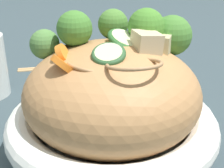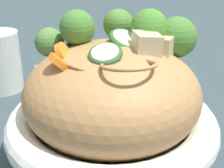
{
  "view_description": "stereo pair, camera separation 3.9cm",
  "coord_description": "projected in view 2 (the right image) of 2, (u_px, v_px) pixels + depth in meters",
  "views": [
    {
      "loc": [
        -0.17,
        0.31,
        0.25
      ],
      "look_at": [
        0.0,
        0.0,
        0.09
      ],
      "focal_mm": 51.39,
      "sensor_mm": 36.0,
      "label": 1
    },
    {
      "loc": [
        -0.2,
        0.29,
        0.25
      ],
      "look_at": [
        0.0,
        0.0,
        0.09
      ],
      "focal_mm": 51.39,
      "sensor_mm": 36.0,
      "label": 2
    }
  ],
  "objects": [
    {
      "name": "ground_plane",
      "position": [
        112.0,
        147.0,
        0.43
      ],
      "size": [
        3.0,
        3.0,
        0.0
      ],
      "primitive_type": "plane",
      "color": "#344348"
    },
    {
      "name": "serving_bowl",
      "position": [
        112.0,
        128.0,
        0.42
      ],
      "size": [
        0.27,
        0.27,
        0.06
      ],
      "color": "white",
      "rests_on": "ground_plane"
    },
    {
      "name": "noodle_heap",
      "position": [
        112.0,
        93.0,
        0.4
      ],
      "size": [
        0.22,
        0.22,
        0.13
      ],
      "color": "#B5804E",
      "rests_on": "serving_bowl"
    },
    {
      "name": "broccoli_florets",
      "position": [
        122.0,
        33.0,
        0.4
      ],
      "size": [
        0.19,
        0.14,
        0.08
      ],
      "color": "#98AE71",
      "rests_on": "serving_bowl"
    },
    {
      "name": "carrot_coins",
      "position": [
        81.0,
        57.0,
        0.36
      ],
      "size": [
        0.11,
        0.12,
        0.03
      ],
      "color": "orange",
      "rests_on": "serving_bowl"
    },
    {
      "name": "zucchini_slices",
      "position": [
        119.0,
        45.0,
        0.37
      ],
      "size": [
        0.05,
        0.1,
        0.02
      ],
      "color": "beige",
      "rests_on": "serving_bowl"
    },
    {
      "name": "chicken_chunks",
      "position": [
        153.0,
        46.0,
        0.37
      ],
      "size": [
        0.05,
        0.06,
        0.03
      ],
      "color": "#C5B987",
      "rests_on": "serving_bowl"
    },
    {
      "name": "chopsticks_pair",
      "position": [
        90.0,
        64.0,
        0.71
      ],
      "size": [
        0.2,
        0.16,
        0.01
      ],
      "color": "tan",
      "rests_on": "ground_plane"
    },
    {
      "name": "drinking_glass",
      "position": [
        0.0,
        62.0,
        0.57
      ],
      "size": [
        0.08,
        0.08,
        0.11
      ],
      "color": "silver",
      "rests_on": "ground_plane"
    }
  ]
}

